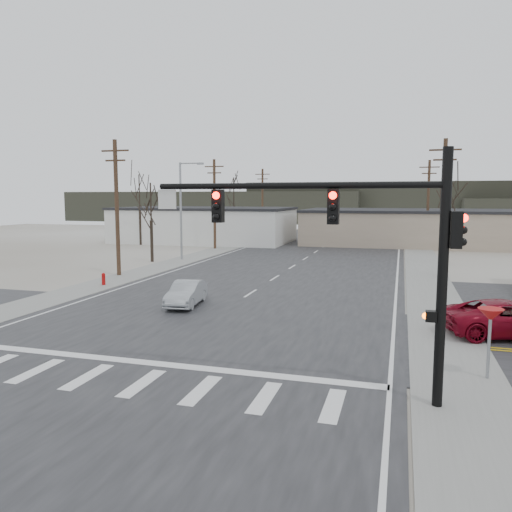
% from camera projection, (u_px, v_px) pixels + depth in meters
% --- Properties ---
extents(ground, '(140.00, 140.00, 0.00)m').
position_uv_depth(ground, '(199.00, 327.00, 22.65)').
color(ground, silver).
rests_on(ground, ground).
extents(main_road, '(18.00, 110.00, 0.05)m').
position_uv_depth(main_road, '(278.00, 276.00, 36.94)').
color(main_road, black).
rests_on(main_road, ground).
extents(cross_road, '(90.00, 10.00, 0.04)m').
position_uv_depth(cross_road, '(199.00, 326.00, 22.65)').
color(cross_road, black).
rests_on(cross_road, ground).
extents(sidewalk_left, '(3.00, 90.00, 0.06)m').
position_uv_depth(sidewalk_left, '(176.00, 262.00, 44.66)').
color(sidewalk_left, gray).
rests_on(sidewalk_left, ground).
extents(sidewalk_right, '(3.00, 90.00, 0.06)m').
position_uv_depth(sidewalk_right, '(426.00, 272.00, 38.75)').
color(sidewalk_right, gray).
rests_on(sidewalk_right, ground).
extents(traffic_signal_mast, '(8.95, 0.43, 7.20)m').
position_uv_depth(traffic_signal_mast, '(372.00, 240.00, 13.98)').
color(traffic_signal_mast, black).
rests_on(traffic_signal_mast, ground).
extents(fire_hydrant, '(0.24, 0.24, 0.87)m').
position_uv_depth(fire_hydrant, '(104.00, 279.00, 33.06)').
color(fire_hydrant, '#A50C0C').
rests_on(fire_hydrant, ground).
extents(yield_sign, '(0.80, 0.80, 2.35)m').
position_uv_depth(yield_sign, '(491.00, 317.00, 15.86)').
color(yield_sign, gray).
rests_on(yield_sign, ground).
extents(building_left_far, '(22.30, 12.30, 4.50)m').
position_uv_depth(building_left_far, '(205.00, 225.00, 64.96)').
color(building_left_far, silver).
rests_on(building_left_far, ground).
extents(building_right_far, '(26.30, 14.30, 4.30)m').
position_uv_depth(building_right_far, '(413.00, 227.00, 61.54)').
color(building_right_far, tan).
rests_on(building_right_far, ground).
extents(upole_left_b, '(2.20, 0.30, 10.00)m').
position_uv_depth(upole_left_b, '(117.00, 206.00, 36.67)').
color(upole_left_b, '#4D3423').
rests_on(upole_left_b, ground).
extents(upole_left_c, '(2.20, 0.30, 10.00)m').
position_uv_depth(upole_left_c, '(215.00, 203.00, 55.73)').
color(upole_left_c, '#4D3423').
rests_on(upole_left_c, ground).
extents(upole_left_d, '(2.20, 0.30, 10.00)m').
position_uv_depth(upole_left_d, '(262.00, 201.00, 74.79)').
color(upole_left_d, '#4D3423').
rests_on(upole_left_d, ground).
extents(upole_right_a, '(2.20, 0.30, 10.00)m').
position_uv_depth(upole_right_a, '(443.00, 206.00, 35.98)').
color(upole_right_a, '#4D3423').
rests_on(upole_right_a, ground).
extents(upole_right_b, '(2.20, 0.30, 10.00)m').
position_uv_depth(upole_right_b, '(428.00, 202.00, 56.95)').
color(upole_right_b, '#4D3423').
rests_on(upole_right_b, ground).
extents(streetlight_main, '(2.40, 0.25, 9.00)m').
position_uv_depth(streetlight_main, '(183.00, 205.00, 46.02)').
color(streetlight_main, gray).
rests_on(streetlight_main, ground).
extents(tree_left_near, '(3.30, 3.30, 7.35)m').
position_uv_depth(tree_left_near, '(151.00, 204.00, 44.71)').
color(tree_left_near, black).
rests_on(tree_left_near, ground).
extents(tree_right_mid, '(3.74, 3.74, 8.33)m').
position_uv_depth(tree_right_mid, '(448.00, 196.00, 43.24)').
color(tree_right_mid, black).
rests_on(tree_right_mid, ground).
extents(tree_left_far, '(3.96, 3.96, 8.82)m').
position_uv_depth(tree_left_far, '(234.00, 194.00, 69.64)').
color(tree_left_far, black).
rests_on(tree_left_far, ground).
extents(tree_right_far, '(3.52, 3.52, 7.84)m').
position_uv_depth(tree_right_far, '(451.00, 199.00, 67.37)').
color(tree_right_far, black).
rests_on(tree_right_far, ground).
extents(tree_left_mid, '(3.96, 3.96, 8.82)m').
position_uv_depth(tree_left_mid, '(139.00, 193.00, 60.44)').
color(tree_left_mid, black).
rests_on(tree_left_mid, ground).
extents(hill_left, '(70.00, 18.00, 7.00)m').
position_uv_depth(hill_left, '(213.00, 207.00, 119.67)').
color(hill_left, '#333026').
rests_on(hill_left, ground).
extents(hill_center, '(80.00, 18.00, 9.00)m').
position_uv_depth(hill_center, '(432.00, 203.00, 109.43)').
color(hill_center, '#333026').
rests_on(hill_center, ground).
extents(sedan_crossing, '(1.87, 4.10, 1.30)m').
position_uv_depth(sedan_crossing, '(186.00, 293.00, 26.91)').
color(sedan_crossing, '#979CA1').
rests_on(sedan_crossing, main_road).
extents(car_far_a, '(3.03, 5.18, 1.41)m').
position_uv_depth(car_far_a, '(340.00, 238.00, 61.80)').
color(car_far_a, black).
rests_on(car_far_a, main_road).
extents(car_far_b, '(2.33, 4.16, 1.34)m').
position_uv_depth(car_far_b, '(324.00, 233.00, 70.36)').
color(car_far_b, black).
rests_on(car_far_b, main_road).
extents(car_parked_red, '(5.92, 3.86, 1.51)m').
position_uv_depth(car_parked_red, '(511.00, 319.00, 20.91)').
color(car_parked_red, maroon).
rests_on(car_parked_red, parking_lot).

